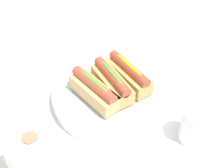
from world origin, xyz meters
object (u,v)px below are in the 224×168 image
at_px(serving_bowl, 112,94).
at_px(hotdog_side, 94,90).
at_px(hotdog_front, 129,74).
at_px(paper_towel_roll, 35,158).
at_px(hotdog_back, 112,82).
at_px(water_glass, 195,126).

relative_size(serving_bowl, hotdog_side, 2.05).
bearing_deg(hotdog_front, serving_bowl, 71.56).
bearing_deg(serving_bowl, paper_towel_roll, 92.72).
height_order(serving_bowl, paper_towel_roll, paper_towel_roll).
xyz_separation_m(serving_bowl, hotdog_front, (-0.02, -0.05, 0.04)).
relative_size(hotdog_back, paper_towel_roll, 1.17).
distance_m(serving_bowl, paper_towel_roll, 0.29).
bearing_deg(hotdog_front, hotdog_back, 71.56).
height_order(serving_bowl, water_glass, water_glass).
relative_size(hotdog_front, hotdog_back, 1.00).
xyz_separation_m(hotdog_side, water_glass, (-0.25, -0.06, -0.02)).
distance_m(hotdog_back, hotdog_side, 0.05).
distance_m(hotdog_side, paper_towel_roll, 0.23).
bearing_deg(hotdog_back, water_glass, -177.29).
bearing_deg(paper_towel_roll, water_glass, -126.95).
height_order(serving_bowl, hotdog_side, hotdog_side).
bearing_deg(hotdog_side, water_glass, -165.85).
height_order(serving_bowl, hotdog_back, hotdog_back).
distance_m(serving_bowl, hotdog_side, 0.07).
bearing_deg(hotdog_back, serving_bowl, 0.00).
xyz_separation_m(water_glass, paper_towel_roll, (0.22, 0.29, 0.02)).
height_order(hotdog_back, hotdog_side, same).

